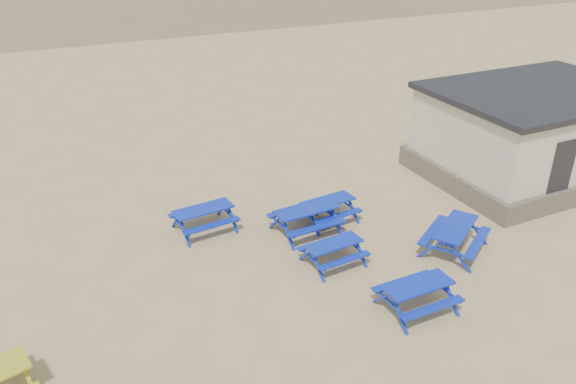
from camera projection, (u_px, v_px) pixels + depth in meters
ground at (275, 254)px, 15.63m from camera, size 400.00×400.00×0.00m
picnic_table_blue_a at (306, 220)px, 16.51m from camera, size 1.97×1.63×0.79m
picnic_table_blue_b at (204, 219)px, 16.63m from camera, size 1.88×1.57×0.73m
picnic_table_blue_c at (327, 210)px, 17.14m from camera, size 1.80×1.50×0.70m
picnic_table_blue_d at (333, 253)px, 15.06m from camera, size 1.66×1.38×0.66m
picnic_table_blue_e at (417, 297)px, 13.32m from camera, size 1.74×1.41×0.72m
picnic_table_blue_f at (454, 238)px, 15.60m from camera, size 2.41×2.30×0.79m
amenity_block at (534, 132)px, 19.75m from camera, size 7.40×5.40×3.15m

